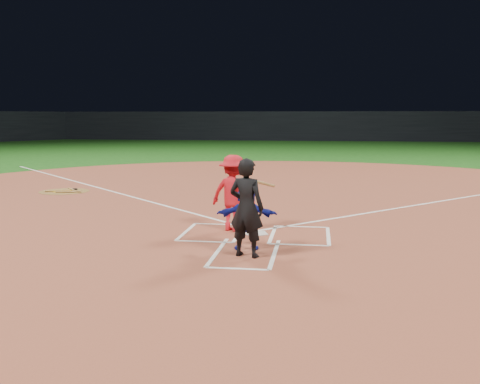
# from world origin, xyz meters

# --- Properties ---
(ground) EXTENTS (120.00, 120.00, 0.00)m
(ground) POSITION_xyz_m (0.00, 0.00, 0.00)
(ground) COLOR #154912
(ground) RESTS_ON ground
(home_plate_dirt) EXTENTS (28.00, 28.00, 0.01)m
(home_plate_dirt) POSITION_xyz_m (0.00, 6.00, 0.01)
(home_plate_dirt) COLOR brown
(home_plate_dirt) RESTS_ON ground
(stadium_wall_far) EXTENTS (80.00, 1.20, 3.20)m
(stadium_wall_far) POSITION_xyz_m (0.00, 48.00, 1.60)
(stadium_wall_far) COLOR black
(stadium_wall_far) RESTS_ON ground
(home_plate) EXTENTS (0.60, 0.60, 0.02)m
(home_plate) POSITION_xyz_m (0.00, 0.00, 0.02)
(home_plate) COLOR silver
(home_plate) RESTS_ON home_plate_dirt
(on_deck_circle) EXTENTS (1.70, 1.70, 0.01)m
(on_deck_circle) POSITION_xyz_m (-7.39, 5.79, 0.02)
(on_deck_circle) COLOR brown
(on_deck_circle) RESTS_ON home_plate_dirt
(on_deck_logo) EXTENTS (0.80, 0.80, 0.00)m
(on_deck_logo) POSITION_xyz_m (-7.39, 5.79, 0.02)
(on_deck_logo) COLOR gold
(on_deck_logo) RESTS_ON on_deck_circle
(on_deck_bat_a) EXTENTS (0.58, 0.69, 0.06)m
(on_deck_bat_a) POSITION_xyz_m (-7.24, 6.04, 0.05)
(on_deck_bat_a) COLOR #A3773C
(on_deck_bat_a) RESTS_ON on_deck_circle
(on_deck_bat_b) EXTENTS (0.77, 0.45, 0.06)m
(on_deck_bat_b) POSITION_xyz_m (-7.59, 5.69, 0.05)
(on_deck_bat_b) COLOR olive
(on_deck_bat_b) RESTS_ON on_deck_circle
(on_deck_bat_c) EXTENTS (0.82, 0.33, 0.06)m
(on_deck_bat_c) POSITION_xyz_m (-7.09, 5.49, 0.05)
(on_deck_bat_c) COLOR olive
(on_deck_bat_c) RESTS_ON on_deck_circle
(bat_weight_donut) EXTENTS (0.19, 0.19, 0.05)m
(bat_weight_donut) POSITION_xyz_m (-7.19, 6.19, 0.05)
(bat_weight_donut) COLOR black
(bat_weight_donut) RESTS_ON on_deck_circle
(catcher) EXTENTS (1.23, 0.48, 1.29)m
(catcher) POSITION_xyz_m (-0.03, -1.42, 0.66)
(catcher) COLOR #131C9A
(catcher) RESTS_ON home_plate_dirt
(umpire) EXTENTS (0.77, 0.62, 1.84)m
(umpire) POSITION_xyz_m (0.05, -1.95, 0.93)
(umpire) COLOR black
(umpire) RESTS_ON home_plate_dirt
(chalk_markings) EXTENTS (28.35, 17.32, 0.01)m
(chalk_markings) POSITION_xyz_m (0.00, 5.29, 0.01)
(chalk_markings) COLOR white
(chalk_markings) RESTS_ON home_plate_dirt
(batter_at_plate) EXTENTS (1.58, 1.00, 1.73)m
(batter_at_plate) POSITION_xyz_m (-0.55, 0.29, 0.88)
(batter_at_plate) COLOR red
(batter_at_plate) RESTS_ON home_plate_dirt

